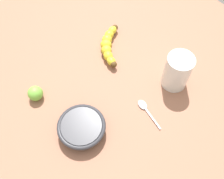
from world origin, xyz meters
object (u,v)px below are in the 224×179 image
banana (109,45)px  teaspoon (144,106)px  smoothie_glass (177,72)px  ceramic_bowl (82,128)px  lime_fruit (35,93)px

banana → teaspoon: size_ratio=1.30×
smoothie_glass → ceramic_bowl: (-32.82, 5.90, -3.19)cm
banana → ceramic_bowl: 31.97cm
banana → ceramic_bowl: ceramic_bowl is taller
ceramic_bowl → lime_fruit: bearing=101.9°
smoothie_glass → teaspoon: smoothie_glass is taller
lime_fruit → banana: bearing=0.4°
ceramic_bowl → teaspoon: ceramic_bowl is taller
banana → teaspoon: banana is taller
smoothie_glass → lime_fruit: (-36.72, 24.34, -3.32)cm
teaspoon → ceramic_bowl: bearing=82.4°
banana → smoothie_glass: (6.85, -24.54, 3.72)cm
banana → lime_fruit: (-29.86, -0.19, 0.39)cm
smoothie_glass → lime_fruit: size_ratio=2.59×
ceramic_bowl → teaspoon: (19.12, -6.09, -2.09)cm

